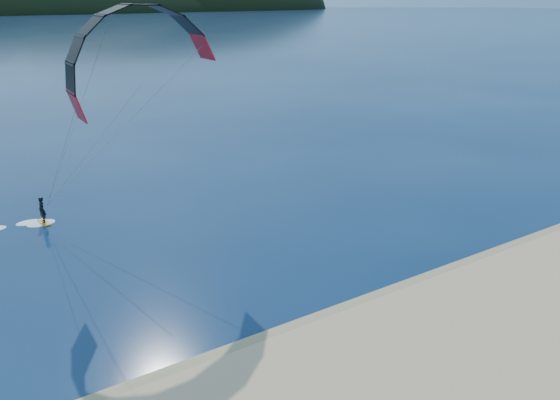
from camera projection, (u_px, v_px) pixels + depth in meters
The scene contains 3 objects.
ground at pixel (347, 395), 22.55m from camera, with size 1800.00×1800.00×0.00m, color #081E3E.
wet_sand at pixel (289, 340), 26.08m from camera, with size 220.00×2.50×0.10m.
kitesurfer_near at pixel (140, 84), 34.15m from camera, with size 22.20×9.74×14.94m.
Camera 1 is at (-12.18, -13.83, 15.63)m, focal length 34.44 mm.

